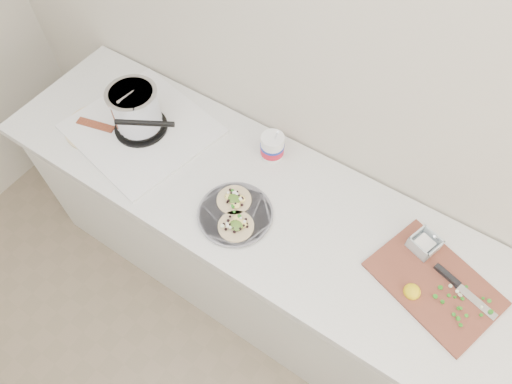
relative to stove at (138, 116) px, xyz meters
The scene contains 6 objects.
counter 0.86m from the stove, ahead, with size 2.44×0.66×0.90m.
stove is the anchor object (origin of this frame).
taco_plate 0.60m from the stove, 12.38° to the right, with size 0.29×0.29×0.04m.
tub 0.58m from the stove, 19.35° to the left, with size 0.10×0.10×0.22m.
cutboard 1.33m from the stove, ahead, with size 0.49×0.41×0.07m.
bacon_plate 0.22m from the stove, 150.59° to the right, with size 0.27×0.27×0.02m.
Camera 1 is at (0.47, 0.59, 2.41)m, focal length 32.00 mm.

